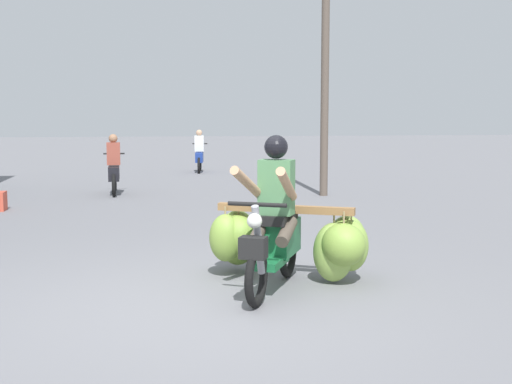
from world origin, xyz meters
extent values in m
plane|color=slate|center=(0.00, 0.00, 0.00)|extent=(120.00, 120.00, 0.00)
torus|color=black|center=(0.48, -0.10, 0.28)|extent=(0.33, 0.53, 0.56)
torus|color=black|center=(1.03, 0.97, 0.28)|extent=(0.33, 0.53, 0.56)
cube|color=#196638|center=(0.71, 0.35, 0.32)|extent=(0.47, 0.61, 0.08)
cube|color=#196638|center=(0.89, 0.70, 0.50)|extent=(0.54, 0.70, 0.36)
cube|color=black|center=(0.85, 0.63, 0.72)|extent=(0.51, 0.65, 0.10)
cylinder|color=gray|center=(0.50, -0.04, 0.62)|extent=(0.19, 0.28, 0.69)
cylinder|color=black|center=(0.49, -0.08, 0.96)|extent=(0.52, 0.29, 0.04)
sphere|color=silver|center=(0.45, -0.15, 0.82)|extent=(0.14, 0.14, 0.14)
cube|color=black|center=(0.43, -0.19, 0.58)|extent=(0.29, 0.25, 0.20)
cube|color=#196638|center=(0.48, -0.10, 0.58)|extent=(0.22, 0.29, 0.04)
cube|color=olive|center=(0.96, 0.84, 0.78)|extent=(1.38, 0.77, 0.08)
cube|color=olive|center=(1.04, 1.00, 0.75)|extent=(1.24, 0.69, 0.06)
ellipsoid|color=olive|center=(0.49, 1.10, 0.46)|extent=(0.61, 0.60, 0.46)
cylinder|color=#998459|center=(0.49, 1.10, 0.73)|extent=(0.02, 0.02, 0.13)
ellipsoid|color=#8CB04F|center=(1.44, 0.61, 0.34)|extent=(0.50, 0.47, 0.63)
cylinder|color=#998459|center=(1.44, 0.61, 0.70)|extent=(0.02, 0.02, 0.17)
ellipsoid|color=#7CA03F|center=(0.34, 1.06, 0.44)|extent=(0.49, 0.48, 0.52)
cylinder|color=#998459|center=(0.34, 1.06, 0.73)|extent=(0.02, 0.02, 0.11)
ellipsoid|color=#7EA241|center=(1.50, 0.47, 0.44)|extent=(0.63, 0.62, 0.45)
cylinder|color=#998459|center=(1.50, 0.47, 0.71)|extent=(0.02, 0.02, 0.15)
ellipsoid|color=#83A746|center=(1.63, 0.61, 0.40)|extent=(0.47, 0.45, 0.55)
cylinder|color=#998459|center=(1.63, 0.61, 0.72)|extent=(0.02, 0.02, 0.14)
ellipsoid|color=#7DA140|center=(0.52, 1.37, 0.38)|extent=(0.59, 0.57, 0.63)
cylinder|color=#998459|center=(0.52, 1.37, 0.73)|extent=(0.02, 0.02, 0.12)
ellipsoid|color=#88AC4B|center=(1.65, 0.80, 0.46)|extent=(0.50, 0.48, 0.47)
cylinder|color=#998459|center=(1.65, 0.80, 0.73)|extent=(0.02, 0.02, 0.12)
cube|color=#4C7F51|center=(0.80, 0.53, 1.05)|extent=(0.40, 0.35, 0.56)
sphere|color=black|center=(0.79, 0.51, 1.46)|extent=(0.24, 0.24, 0.24)
cylinder|color=tan|center=(0.81, 0.13, 1.11)|extent=(0.36, 0.70, 0.39)
cylinder|color=tan|center=(0.47, 0.31, 1.11)|extent=(0.45, 0.66, 0.39)
cylinder|color=#4C4238|center=(0.87, 0.36, 0.62)|extent=(0.32, 0.45, 0.27)
cylinder|color=#4C4238|center=(0.62, 0.48, 0.62)|extent=(0.32, 0.45, 0.27)
torus|color=black|center=(1.44, 15.85, 0.26)|extent=(0.15, 0.53, 0.52)
torus|color=black|center=(1.30, 14.76, 0.26)|extent=(0.15, 0.53, 0.52)
cube|color=navy|center=(1.36, 15.21, 0.50)|extent=(0.35, 0.92, 0.32)
cylinder|color=black|center=(1.44, 15.80, 0.92)|extent=(0.50, 0.10, 0.04)
cube|color=silver|center=(1.36, 15.19, 0.95)|extent=(0.32, 0.24, 0.52)
sphere|color=tan|center=(1.36, 15.21, 1.30)|extent=(0.20, 0.20, 0.20)
torus|color=black|center=(-1.17, 9.94, 0.26)|extent=(0.09, 0.52, 0.52)
torus|color=black|center=(-1.15, 8.84, 0.26)|extent=(0.09, 0.52, 0.52)
cube|color=black|center=(-1.16, 9.29, 0.50)|extent=(0.26, 0.90, 0.32)
cylinder|color=black|center=(-1.17, 9.89, 0.92)|extent=(0.50, 0.04, 0.04)
cube|color=#994738|center=(-1.16, 9.27, 0.95)|extent=(0.30, 0.21, 0.52)
sphere|color=#9E7051|center=(-1.16, 9.29, 1.30)|extent=(0.20, 0.20, 0.20)
cylinder|color=brown|center=(3.56, 8.25, 2.92)|extent=(0.18, 0.18, 5.84)
camera|label=1|loc=(-0.56, -5.80, 1.74)|focal=44.96mm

